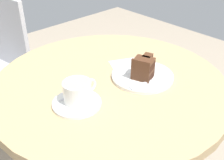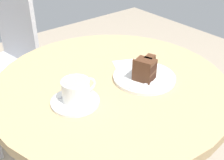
# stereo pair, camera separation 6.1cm
# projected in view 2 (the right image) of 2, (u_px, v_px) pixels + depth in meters

# --- Properties ---
(cafe_table) EXTENTS (0.85, 0.85, 0.70)m
(cafe_table) POSITION_uv_depth(u_px,v_px,m) (111.00, 105.00, 1.07)
(cafe_table) COLOR tan
(cafe_table) RESTS_ON ground
(saucer) EXTENTS (0.16, 0.16, 0.01)m
(saucer) POSITION_uv_depth(u_px,v_px,m) (75.00, 102.00, 0.90)
(saucer) COLOR white
(saucer) RESTS_ON cafe_table
(coffee_cup) EXTENTS (0.12, 0.09, 0.07)m
(coffee_cup) POSITION_uv_depth(u_px,v_px,m) (76.00, 90.00, 0.88)
(coffee_cup) COLOR white
(coffee_cup) RESTS_ON saucer
(teaspoon) EXTENTS (0.11, 0.03, 0.00)m
(teaspoon) POSITION_uv_depth(u_px,v_px,m) (78.00, 92.00, 0.93)
(teaspoon) COLOR silver
(teaspoon) RESTS_ON saucer
(cake_plate) EXTENTS (0.23, 0.23, 0.01)m
(cake_plate) POSITION_uv_depth(u_px,v_px,m) (144.00, 77.00, 1.02)
(cake_plate) COLOR white
(cake_plate) RESTS_ON cafe_table
(cake_slice) EXTENTS (0.10, 0.08, 0.08)m
(cake_slice) POSITION_uv_depth(u_px,v_px,m) (145.00, 69.00, 0.99)
(cake_slice) COLOR #381E14
(cake_slice) RESTS_ON cake_plate
(fork) EXTENTS (0.15, 0.05, 0.00)m
(fork) POSITION_uv_depth(u_px,v_px,m) (144.00, 85.00, 0.96)
(fork) COLOR silver
(fork) RESTS_ON cake_plate
(napkin) EXTENTS (0.20, 0.19, 0.00)m
(napkin) POSITION_uv_depth(u_px,v_px,m) (136.00, 68.00, 1.09)
(napkin) COLOR silver
(napkin) RESTS_ON cafe_table
(cafe_chair) EXTENTS (0.44, 0.44, 0.84)m
(cafe_chair) POSITION_uv_depth(u_px,v_px,m) (7.00, 56.00, 1.60)
(cafe_chair) COLOR #BCBCC1
(cafe_chair) RESTS_ON ground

